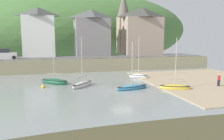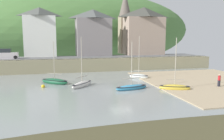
{
  "view_description": "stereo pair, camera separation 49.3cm",
  "coord_description": "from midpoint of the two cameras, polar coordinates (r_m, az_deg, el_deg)",
  "views": [
    {
      "loc": [
        -8.14,
        -25.99,
        6.42
      ],
      "look_at": [
        0.18,
        5.39,
        1.79
      ],
      "focal_mm": 36.72,
      "sensor_mm": 36.0,
      "label": 1
    },
    {
      "loc": [
        -7.66,
        -26.11,
        6.42
      ],
      "look_at": [
        0.18,
        5.39,
        1.79
      ],
      "focal_mm": 36.72,
      "sensor_mm": 36.0,
      "label": 2
    }
  ],
  "objects": [
    {
      "name": "sailboat_blue_trim",
      "position": [
        33.15,
        -13.67,
        -2.75
      ],
      "size": [
        4.24,
        3.83,
        6.09
      ],
      "rotation": [
        0.0,
        0.0,
        -0.69
      ],
      "color": "#185533",
      "rests_on": "ground"
    },
    {
      "name": "parked_car_near_slipway",
      "position": [
        47.67,
        -24.57,
        3.52
      ],
      "size": [
        4.19,
        1.94,
        1.95
      ],
      "rotation": [
        0.0,
        0.0,
        0.06
      ],
      "color": "silver",
      "rests_on": "ground"
    },
    {
      "name": "fishing_boat_green",
      "position": [
        36.61,
        7.07,
        -1.54
      ],
      "size": [
        3.23,
        2.95,
        6.81
      ],
      "rotation": [
        0.0,
        0.0,
        -0.67
      ],
      "color": "silver",
      "rests_on": "ground"
    },
    {
      "name": "ground",
      "position": [
        19.94,
        14.89,
        -10.44
      ],
      "size": [
        48.0,
        41.0,
        0.61
      ],
      "color": "gray"
    },
    {
      "name": "quay_seawall",
      "position": [
        44.55,
        -3.67,
        1.58
      ],
      "size": [
        48.0,
        9.4,
        2.4
      ],
      "color": "gray",
      "rests_on": "ground"
    },
    {
      "name": "waterfront_building_right",
      "position": [
        55.31,
        8.17,
        9.67
      ],
      "size": [
        9.23,
        5.16,
        11.01
      ],
      "color": "tan",
      "rests_on": "ground"
    },
    {
      "name": "motorboat_with_cabin",
      "position": [
        29.44,
        15.8,
        -4.18
      ],
      "size": [
        3.96,
        2.56,
        6.57
      ],
      "rotation": [
        0.0,
        0.0,
        -0.39
      ],
      "color": "gold",
      "rests_on": "ground"
    },
    {
      "name": "waterfront_building_left",
      "position": [
        51.33,
        -17.17,
        9.1
      ],
      "size": [
        6.76,
        4.61,
        10.26
      ],
      "color": "white",
      "rests_on": "ground"
    },
    {
      "name": "mooring_buoy",
      "position": [
        30.94,
        -16.34,
        -3.91
      ],
      "size": [
        0.48,
        0.48,
        0.48
      ],
      "color": "yellow",
      "rests_on": "ground"
    },
    {
      "name": "church_with_spire",
      "position": [
        58.02,
        3.49,
        11.9
      ],
      "size": [
        3.0,
        3.0,
        15.22
      ],
      "color": "tan",
      "rests_on": "ground"
    },
    {
      "name": "person_on_slipway",
      "position": [
        32.86,
        25.52,
        -2.2
      ],
      "size": [
        0.34,
        0.34,
        1.62
      ],
      "color": "#282833",
      "rests_on": "ground"
    },
    {
      "name": "hillside_backdrop",
      "position": [
        81.71,
        -8.33,
        9.91
      ],
      "size": [
        80.0,
        44.0,
        25.99
      ],
      "color": "#4C773B",
      "rests_on": "ground"
    },
    {
      "name": "sailboat_far_left",
      "position": [
        28.72,
        5.37,
        -4.3
      ],
      "size": [
        4.55,
        2.17,
        6.02
      ],
      "rotation": [
        0.0,
        0.0,
        0.22
      ],
      "color": "teal",
      "rests_on": "ground"
    },
    {
      "name": "waterfront_building_centre",
      "position": [
        51.99,
        -4.42,
        9.35
      ],
      "size": [
        7.87,
        5.27,
        10.16
      ],
      "color": "gray",
      "rests_on": "ground"
    },
    {
      "name": "sailboat_tall_mast",
      "position": [
        30.39,
        -7.01,
        -3.53
      ],
      "size": [
        3.48,
        3.76,
        6.7
      ],
      "rotation": [
        0.0,
        0.0,
        0.84
      ],
      "color": "silver",
      "rests_on": "ground"
    }
  ]
}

